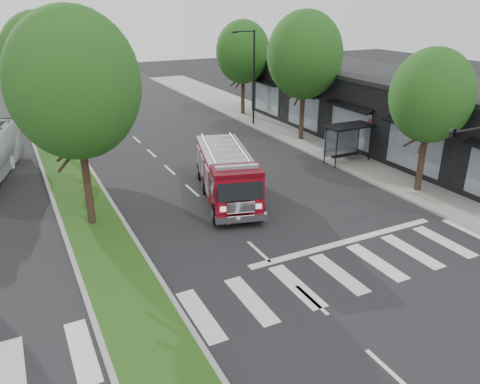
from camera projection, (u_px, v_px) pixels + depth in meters
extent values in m
plane|color=black|center=(259.00, 252.00, 20.48)|extent=(140.00, 140.00, 0.00)
cube|color=gray|center=(343.00, 151.00, 33.93)|extent=(5.00, 80.00, 0.15)
cube|color=gray|center=(60.00, 156.00, 32.82)|extent=(3.00, 50.00, 0.14)
cube|color=#144012|center=(60.00, 155.00, 32.79)|extent=(2.60, 49.50, 0.02)
cube|color=black|center=(394.00, 112.00, 34.89)|extent=(8.00, 30.00, 5.00)
cylinder|color=black|center=(336.00, 150.00, 30.21)|extent=(0.08, 0.08, 2.50)
cylinder|color=black|center=(370.00, 145.00, 31.38)|extent=(0.08, 0.08, 2.50)
cylinder|color=black|center=(325.00, 145.00, 31.20)|extent=(0.08, 0.08, 2.50)
cylinder|color=black|center=(358.00, 140.00, 32.37)|extent=(0.08, 0.08, 2.50)
cube|color=black|center=(349.00, 126.00, 30.80)|extent=(3.20, 1.60, 0.12)
cube|color=#8C99A5|center=(341.00, 142.00, 31.85)|extent=(2.80, 0.04, 1.80)
cube|color=black|center=(347.00, 155.00, 31.56)|extent=(2.40, 0.40, 0.08)
cylinder|color=black|center=(421.00, 161.00, 26.23)|extent=(0.36, 0.36, 3.74)
ellipsoid|color=black|center=(431.00, 96.00, 24.84)|extent=(4.40, 4.40, 5.06)
cylinder|color=black|center=(302.00, 113.00, 36.01)|extent=(0.36, 0.36, 4.40)
ellipsoid|color=black|center=(305.00, 55.00, 34.38)|extent=(5.60, 5.60, 6.44)
cylinder|color=black|center=(243.00, 94.00, 44.36)|extent=(0.36, 0.36, 3.96)
ellipsoid|color=black|center=(243.00, 52.00, 42.89)|extent=(5.00, 5.00, 5.75)
cylinder|color=black|center=(87.00, 181.00, 22.06)|extent=(0.36, 0.36, 4.62)
ellipsoid|color=black|center=(74.00, 84.00, 20.35)|extent=(5.80, 5.80, 6.67)
cylinder|color=black|center=(52.00, 121.00, 33.66)|extent=(0.36, 0.36, 4.40)
ellipsoid|color=black|center=(43.00, 59.00, 32.04)|extent=(5.60, 5.60, 6.44)
imported|color=black|center=(452.00, 142.00, 18.49)|extent=(0.18, 0.22, 1.10)
cylinder|color=black|center=(254.00, 79.00, 39.87)|extent=(0.16, 0.16, 8.00)
cylinder|color=black|center=(245.00, 31.00, 38.02)|extent=(1.80, 0.10, 0.10)
cube|color=black|center=(235.00, 32.00, 37.66)|extent=(0.45, 0.20, 0.12)
cube|color=#4D040B|center=(227.00, 189.00, 26.04)|extent=(4.46, 8.40, 0.24)
cube|color=maroon|center=(224.00, 167.00, 26.36)|extent=(3.95, 6.56, 1.92)
cube|color=maroon|center=(237.00, 192.00, 22.96)|extent=(2.77, 2.30, 2.01)
cube|color=#B2B2B7|center=(224.00, 150.00, 25.98)|extent=(3.95, 6.56, 0.12)
cylinder|color=#B2B2B7|center=(208.00, 148.00, 25.75)|extent=(1.62, 5.57, 0.10)
cylinder|color=#B2B2B7|center=(239.00, 146.00, 26.06)|extent=(1.62, 5.57, 0.10)
cube|color=silver|center=(241.00, 218.00, 22.31)|extent=(2.49, 0.99, 0.34)
cube|color=#8C99A5|center=(237.00, 167.00, 22.47)|extent=(2.12, 0.89, 0.17)
cylinder|color=black|center=(216.00, 214.00, 22.86)|extent=(0.60, 1.11, 1.06)
cylinder|color=black|center=(260.00, 210.00, 23.27)|extent=(0.60, 1.11, 1.06)
cylinder|color=black|center=(205.00, 185.00, 26.52)|extent=(0.60, 1.11, 1.06)
cylinder|color=black|center=(243.00, 182.00, 26.92)|extent=(0.60, 1.11, 1.06)
cylinder|color=black|center=(200.00, 171.00, 28.61)|extent=(0.60, 1.11, 1.06)
cylinder|color=black|center=(236.00, 169.00, 29.01)|extent=(0.60, 1.11, 1.06)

